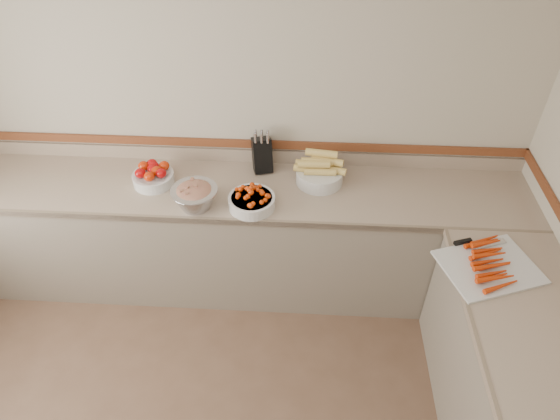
# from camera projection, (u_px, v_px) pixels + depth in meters

# --- Properties ---
(back_wall) EXTENTS (4.00, 0.00, 4.00)m
(back_wall) POSITION_uv_depth(u_px,v_px,m) (233.00, 111.00, 3.32)
(back_wall) COLOR #B7AC97
(back_wall) RESTS_ON ground_plane
(counter_back) EXTENTS (4.00, 0.65, 1.08)m
(counter_back) POSITION_uv_depth(u_px,v_px,m) (235.00, 236.00, 3.62)
(counter_back) COLOR gray
(counter_back) RESTS_ON ground_plane
(knife_block) EXTENTS (0.16, 0.18, 0.31)m
(knife_block) POSITION_uv_depth(u_px,v_px,m) (262.00, 154.00, 3.41)
(knife_block) COLOR black
(knife_block) RESTS_ON counter_back
(tomato_bowl) EXTENTS (0.28, 0.28, 0.14)m
(tomato_bowl) POSITION_uv_depth(u_px,v_px,m) (153.00, 175.00, 3.34)
(tomato_bowl) COLOR silver
(tomato_bowl) RESTS_ON counter_back
(cherry_tomato_bowl) EXTENTS (0.30, 0.30, 0.16)m
(cherry_tomato_bowl) POSITION_uv_depth(u_px,v_px,m) (252.00, 200.00, 3.15)
(cherry_tomato_bowl) COLOR silver
(cherry_tomato_bowl) RESTS_ON counter_back
(corn_bowl) EXTENTS (0.35, 0.32, 0.23)m
(corn_bowl) POSITION_uv_depth(u_px,v_px,m) (320.00, 172.00, 3.33)
(corn_bowl) COLOR silver
(corn_bowl) RESTS_ON counter_back
(rhubarb_bowl) EXTENTS (0.30, 0.30, 0.17)m
(rhubarb_bowl) POSITION_uv_depth(u_px,v_px,m) (195.00, 196.00, 3.13)
(rhubarb_bowl) COLOR #B2B2BA
(rhubarb_bowl) RESTS_ON counter_back
(cutting_board) EXTENTS (0.61, 0.54, 0.07)m
(cutting_board) POSITION_uv_depth(u_px,v_px,m) (489.00, 264.00, 2.77)
(cutting_board) COLOR silver
(cutting_board) RESTS_ON counter_right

